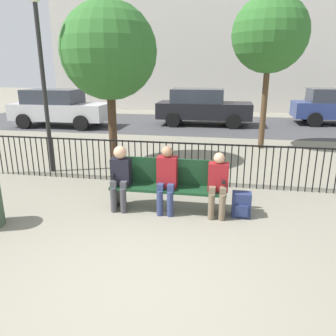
{
  "coord_description": "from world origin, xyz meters",
  "views": [
    {
      "loc": [
        0.96,
        -3.17,
        2.44
      ],
      "look_at": [
        0.0,
        2.18,
        0.8
      ],
      "focal_mm": 35.0,
      "sensor_mm": 36.0,
      "label": 1
    }
  ],
  "objects": [
    {
      "name": "seated_person_0",
      "position": [
        -0.85,
        2.13,
        0.66
      ],
      "size": [
        0.34,
        0.39,
        1.16
      ],
      "color": "#3D3D42",
      "rests_on": "ground"
    },
    {
      "name": "tree_0",
      "position": [
        2.09,
        7.57,
        3.43
      ],
      "size": [
        2.25,
        2.25,
        4.57
      ],
      "color": "#4C3823",
      "rests_on": "ground"
    },
    {
      "name": "lamp_post",
      "position": [
        -3.26,
        4.02,
        2.67
      ],
      "size": [
        0.28,
        0.28,
        4.11
      ],
      "color": "black",
      "rests_on": "ground"
    },
    {
      "name": "tree_1",
      "position": [
        -1.98,
        4.97,
        2.86
      ],
      "size": [
        2.38,
        2.38,
        4.06
      ],
      "color": "#422D1E",
      "rests_on": "ground"
    },
    {
      "name": "parked_car_2",
      "position": [
        -0.15,
        11.85,
        0.84
      ],
      "size": [
        4.2,
        1.94,
        1.62
      ],
      "color": "black",
      "rests_on": "ground"
    },
    {
      "name": "seated_person_2",
      "position": [
        0.87,
        2.12,
        0.62
      ],
      "size": [
        0.34,
        0.39,
        1.12
      ],
      "color": "brown",
      "rests_on": "ground"
    },
    {
      "name": "seated_person_1",
      "position": [
        -0.01,
        2.13,
        0.66
      ],
      "size": [
        0.34,
        0.39,
        1.19
      ],
      "color": "navy",
      "rests_on": "ground"
    },
    {
      "name": "ground_plane",
      "position": [
        0.0,
        0.0,
        0.0
      ],
      "size": [
        80.0,
        80.0,
        0.0
      ],
      "primitive_type": "plane",
      "color": "gray"
    },
    {
      "name": "parked_car_1",
      "position": [
        -6.35,
        10.32,
        0.84
      ],
      "size": [
        4.2,
        1.94,
        1.62
      ],
      "color": "#B7B7BC",
      "rests_on": "ground"
    },
    {
      "name": "backpack",
      "position": [
        1.28,
        2.17,
        0.21
      ],
      "size": [
        0.32,
        0.26,
        0.43
      ],
      "color": "navy",
      "rests_on": "ground"
    },
    {
      "name": "park_bench",
      "position": [
        0.0,
        2.26,
        0.5
      ],
      "size": [
        2.05,
        0.45,
        0.92
      ],
      "color": "#14381E",
      "rests_on": "ground"
    },
    {
      "name": "fence_railing",
      "position": [
        -0.02,
        3.62,
        0.56
      ],
      "size": [
        9.01,
        0.03,
        0.95
      ],
      "color": "black",
      "rests_on": "ground"
    },
    {
      "name": "street_surface",
      "position": [
        0.0,
        12.0,
        0.0
      ],
      "size": [
        24.0,
        6.0,
        0.01
      ],
      "color": "#3D3D3F",
      "rests_on": "ground"
    }
  ]
}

